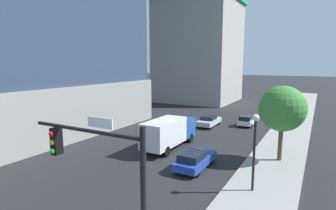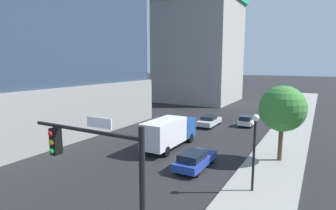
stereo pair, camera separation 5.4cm
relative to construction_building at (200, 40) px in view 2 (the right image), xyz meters
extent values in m
cube|color=gray|center=(21.11, -32.02, -13.39)|extent=(4.50, 120.00, 0.15)
cube|color=gray|center=(-7.65, -35.86, -10.52)|extent=(18.99, 27.02, 5.88)
cube|color=#9E9B93|center=(-0.03, 0.03, -1.33)|extent=(15.71, 15.67, 24.27)
cube|color=red|center=(4.69, -4.67, 3.00)|extent=(0.90, 0.90, 32.93)
cylinder|color=black|center=(16.74, -49.84, -7.56)|extent=(5.03, 0.14, 0.14)
cube|color=black|center=(15.20, -49.84, -8.19)|extent=(0.32, 0.36, 1.05)
sphere|color=red|center=(15.20, -50.03, -7.85)|extent=(0.22, 0.22, 0.22)
sphere|color=orange|center=(15.20, -50.03, -8.19)|extent=(0.22, 0.22, 0.22)
sphere|color=green|center=(15.20, -50.03, -8.53)|extent=(0.22, 0.22, 0.22)
cube|color=white|center=(17.50, -49.84, -7.21)|extent=(1.10, 0.04, 0.36)
cylinder|color=black|center=(20.62, -39.51, -11.01)|extent=(0.16, 0.16, 4.60)
sphere|color=silver|center=(20.62, -39.51, -8.53)|extent=(0.44, 0.44, 0.44)
cylinder|color=brown|center=(21.36, -32.64, -11.81)|extent=(0.36, 0.36, 3.00)
sphere|color=#387F33|center=(21.36, -32.64, -8.88)|extent=(3.81, 3.81, 3.81)
cube|color=silver|center=(15.69, -19.99, -12.89)|extent=(1.70, 4.01, 0.60)
cube|color=#19212D|center=(15.69, -20.95, -12.30)|extent=(1.43, 1.71, 0.57)
cylinder|color=black|center=(14.94, -18.62, -13.14)|extent=(0.22, 0.64, 0.64)
cylinder|color=black|center=(16.44, -18.62, -13.14)|extent=(0.22, 0.64, 0.64)
cylinder|color=black|center=(14.94, -21.35, -13.14)|extent=(0.22, 0.64, 0.64)
cylinder|color=black|center=(16.44, -21.35, -13.14)|extent=(0.22, 0.64, 0.64)
cube|color=#233D9E|center=(15.69, -37.39, -12.88)|extent=(1.93, 4.65, 0.60)
cube|color=#19212D|center=(15.69, -38.00, -12.31)|extent=(1.62, 2.29, 0.56)
cylinder|color=black|center=(14.84, -35.80, -13.13)|extent=(0.22, 0.66, 0.66)
cylinder|color=black|center=(16.54, -35.80, -13.13)|extent=(0.22, 0.66, 0.66)
cylinder|color=black|center=(14.84, -38.97, -13.13)|extent=(0.22, 0.66, 0.66)
cylinder|color=black|center=(16.54, -38.97, -13.13)|extent=(0.22, 0.66, 0.66)
cube|color=#B7B7BC|center=(11.35, -22.97, -12.85)|extent=(1.93, 4.60, 0.62)
cube|color=#19212D|center=(11.35, -23.10, -12.31)|extent=(1.62, 2.08, 0.47)
cylinder|color=black|center=(10.50, -21.41, -13.11)|extent=(0.22, 0.71, 0.71)
cylinder|color=black|center=(12.20, -21.41, -13.11)|extent=(0.22, 0.71, 0.71)
cylinder|color=black|center=(10.50, -24.53, -13.11)|extent=(0.22, 0.71, 0.71)
cylinder|color=black|center=(12.20, -24.53, -13.11)|extent=(0.22, 0.71, 0.71)
cube|color=#1E4799|center=(11.35, -31.11, -11.92)|extent=(2.25, 2.09, 1.94)
cube|color=silver|center=(11.35, -34.92, -11.69)|extent=(2.25, 5.23, 2.41)
cylinder|color=black|center=(10.36, -31.11, -12.99)|extent=(0.30, 0.95, 0.95)
cylinder|color=black|center=(12.34, -31.11, -12.99)|extent=(0.30, 0.95, 0.95)
cylinder|color=black|center=(10.36, -36.23, -12.99)|extent=(0.30, 0.95, 0.95)
cylinder|color=black|center=(12.34, -36.23, -12.99)|extent=(0.30, 0.95, 0.95)
camera|label=1|loc=(23.98, -56.63, -5.21)|focal=29.13mm
camera|label=2|loc=(24.02, -56.60, -5.21)|focal=29.13mm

